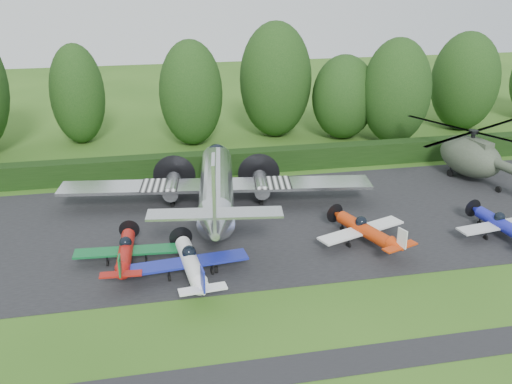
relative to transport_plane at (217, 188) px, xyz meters
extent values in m
plane|color=#2C5417|center=(3.85, -12.33, -2.14)|extent=(160.00, 160.00, 0.00)
cube|color=black|center=(3.85, -2.33, -2.14)|extent=(70.00, 18.00, 0.01)
cube|color=black|center=(3.85, -18.33, -2.14)|extent=(70.00, 2.00, 0.00)
cube|color=black|center=(3.85, 8.67, -2.14)|extent=(90.00, 1.60, 2.00)
cylinder|color=silver|center=(0.00, 0.37, -0.07)|extent=(2.51, 13.09, 2.51)
cone|color=silver|center=(0.00, 7.69, -0.07)|extent=(2.51, 1.64, 2.51)
cone|color=silver|center=(0.00, -7.48, 0.47)|extent=(2.51, 3.27, 2.51)
sphere|color=black|center=(0.00, 6.65, 0.47)|extent=(1.64, 1.64, 1.64)
cube|color=silver|center=(0.00, 1.46, -0.40)|extent=(23.99, 2.62, 0.24)
cube|color=white|center=(-4.36, 1.46, -0.27)|extent=(2.84, 2.73, 0.05)
cube|color=white|center=(4.36, 1.46, -0.27)|extent=(2.84, 2.73, 0.05)
cylinder|color=silver|center=(-3.49, 2.11, -0.67)|extent=(1.20, 3.49, 1.20)
cylinder|color=silver|center=(3.49, 2.11, -0.67)|extent=(1.20, 3.49, 1.20)
cylinder|color=black|center=(-3.49, 4.56, -0.67)|extent=(3.49, 0.03, 3.49)
cylinder|color=black|center=(3.49, 4.56, -0.67)|extent=(3.49, 0.03, 3.49)
cube|color=silver|center=(0.00, -8.36, 1.67)|extent=(8.18, 1.53, 0.15)
cube|color=silver|center=(0.00, -8.68, 3.20)|extent=(0.20, 2.40, 4.14)
cylinder|color=black|center=(-3.49, 1.67, -1.87)|extent=(0.27, 0.98, 0.98)
cylinder|color=black|center=(3.49, 1.67, -1.87)|extent=(0.27, 0.98, 0.98)
cylinder|color=black|center=(0.00, -8.79, -1.95)|extent=(0.20, 0.48, 0.48)
cylinder|color=#A0140E|center=(-6.73, -6.89, -1.13)|extent=(0.89, 5.08, 0.89)
sphere|color=black|center=(-6.73, -6.33, -0.71)|extent=(0.78, 0.78, 0.78)
cube|color=#0E5D2A|center=(-6.73, -6.42, -1.27)|extent=(6.47, 1.20, 0.13)
cube|color=#A0140E|center=(-6.73, -9.93, -0.90)|extent=(2.40, 0.65, 0.09)
cube|color=#0E5D2A|center=(-6.73, -10.03, -0.30)|extent=(0.09, 0.74, 1.20)
cylinder|color=black|center=(-6.73, -3.61, -1.13)|extent=(1.39, 0.02, 1.39)
cylinder|color=black|center=(-7.93, -6.61, -1.98)|extent=(0.13, 0.41, 0.41)
cylinder|color=black|center=(-5.53, -6.61, -1.98)|extent=(0.13, 0.41, 0.41)
cylinder|color=black|center=(-6.73, -4.48, -2.00)|extent=(0.11, 0.37, 0.37)
cylinder|color=white|center=(-2.83, -9.30, -1.02)|extent=(0.98, 5.60, 0.98)
sphere|color=black|center=(-2.83, -8.68, -0.57)|extent=(0.85, 0.85, 0.85)
cube|color=#192398|center=(-2.83, -8.79, -1.18)|extent=(7.12, 1.32, 0.14)
cube|color=white|center=(-2.83, -12.65, -0.77)|extent=(2.65, 0.71, 0.10)
cube|color=#192398|center=(-2.83, -12.76, -0.11)|extent=(0.10, 0.81, 1.32)
cylinder|color=black|center=(-2.83, -5.68, -1.02)|extent=(1.53, 0.02, 1.53)
cylinder|color=black|center=(-4.15, -8.99, -1.96)|extent=(0.14, 0.45, 0.45)
cylinder|color=black|center=(-1.51, -8.99, -1.96)|extent=(0.14, 0.45, 0.45)
cylinder|color=black|center=(-2.83, -6.65, -1.98)|extent=(0.12, 0.41, 0.41)
cylinder|color=#C2340B|center=(9.16, -7.02, -1.10)|extent=(0.91, 5.24, 0.91)
sphere|color=black|center=(9.16, -6.45, -0.67)|extent=(0.80, 0.80, 0.80)
cube|color=white|center=(9.16, -6.55, -1.24)|extent=(6.66, 1.24, 0.13)
cube|color=#C2340B|center=(9.16, -10.16, -0.86)|extent=(2.47, 0.67, 0.10)
cube|color=white|center=(9.16, -10.26, -0.24)|extent=(0.10, 0.76, 1.24)
cylinder|color=black|center=(9.16, -3.64, -1.10)|extent=(1.43, 0.02, 1.43)
cylinder|color=black|center=(7.92, -6.74, -1.97)|extent=(0.13, 0.42, 0.42)
cylinder|color=black|center=(10.40, -6.74, -1.97)|extent=(0.13, 0.42, 0.42)
cylinder|color=black|center=(9.16, -4.55, -1.99)|extent=(0.11, 0.38, 0.38)
cylinder|color=#1B1FA3|center=(18.79, -8.07, -1.14)|extent=(0.87, 5.00, 0.87)
sphere|color=black|center=(18.79, -7.53, -0.73)|extent=(0.76, 0.76, 0.76)
cube|color=silver|center=(18.79, -7.62, -1.28)|extent=(6.37, 1.18, 0.13)
cylinder|color=black|center=(18.79, -4.85, -1.14)|extent=(1.36, 0.02, 1.36)
cylinder|color=black|center=(17.61, -7.80, -1.98)|extent=(0.13, 0.40, 0.40)
cylinder|color=black|center=(18.79, -5.71, -2.00)|extent=(0.11, 0.36, 0.36)
ellipsoid|color=#3A4334|center=(22.65, 3.15, -0.10)|extent=(3.55, 6.50, 3.40)
cylinder|color=#3A4334|center=(22.65, -1.97, 0.24)|extent=(0.80, 6.82, 0.80)
cylinder|color=black|center=(22.65, 3.15, 1.61)|extent=(0.34, 0.34, 0.91)
cylinder|color=black|center=(22.65, 3.15, 2.12)|extent=(0.80, 0.80, 0.28)
cylinder|color=black|center=(22.65, 3.15, 2.12)|extent=(13.64, 13.64, 0.07)
cube|color=#3A4334|center=(22.65, 2.24, 1.21)|extent=(1.02, 2.27, 0.80)
ellipsoid|color=black|center=(22.65, 4.97, 0.02)|extent=(2.16, 2.16, 1.94)
cylinder|color=black|center=(21.51, 4.06, -1.80)|extent=(0.20, 0.64, 0.64)
cylinder|color=black|center=(23.79, 4.06, -1.80)|extent=(0.20, 0.64, 0.64)
cylinder|color=black|center=(22.65, -0.49, -1.86)|extent=(0.18, 0.55, 0.55)
cylinder|color=#3F3326|center=(30.14, 8.17, -1.54)|extent=(0.12, 0.12, 1.20)
cylinder|color=black|center=(30.09, 17.70, -0.37)|extent=(0.70, 0.70, 3.55)
ellipsoid|color=#143410|center=(30.09, 17.70, 3.28)|extent=(7.38, 7.38, 10.85)
cylinder|color=black|center=(20.47, 14.33, -0.37)|extent=(0.70, 0.70, 3.56)
ellipsoid|color=#143410|center=(20.47, 14.33, 3.29)|extent=(6.97, 6.97, 10.87)
cylinder|color=black|center=(-11.51, 20.74, -0.46)|extent=(0.70, 0.70, 3.37)
ellipsoid|color=#143410|center=(-11.51, 20.74, 3.00)|extent=(5.49, 5.49, 10.29)
cylinder|color=black|center=(8.95, 19.33, -0.15)|extent=(0.70, 0.70, 3.99)
ellipsoid|color=#143410|center=(8.95, 19.33, 3.95)|extent=(7.62, 7.62, 12.19)
cylinder|color=black|center=(-0.14, 17.98, -0.39)|extent=(0.70, 0.70, 3.52)
ellipsoid|color=#143410|center=(-0.14, 17.98, 3.23)|extent=(6.43, 6.43, 10.74)
cylinder|color=black|center=(15.86, 17.09, -0.69)|extent=(0.70, 0.70, 2.91)
ellipsoid|color=#143410|center=(15.86, 17.09, 2.31)|extent=(6.69, 6.69, 8.90)
camera|label=1|loc=(-4.88, -39.35, 15.95)|focal=40.00mm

